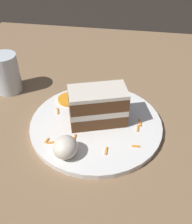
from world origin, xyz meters
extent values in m
plane|color=black|center=(0.00, 0.00, 0.00)|extent=(6.00, 6.00, 0.00)
cube|color=#846647|center=(0.00, 0.00, 0.01)|extent=(1.15, 0.95, 0.03)
cylinder|color=white|center=(-0.02, -0.04, 0.03)|extent=(0.31, 0.31, 0.01)
cube|color=brown|center=(-0.02, -0.04, 0.06)|extent=(0.10, 0.14, 0.03)
cube|color=silver|center=(-0.02, -0.04, 0.08)|extent=(0.10, 0.14, 0.02)
cube|color=brown|center=(-0.02, -0.04, 0.10)|extent=(0.10, 0.14, 0.03)
cube|color=silver|center=(-0.02, -0.04, 0.12)|extent=(0.10, 0.14, 0.01)
ellipsoid|color=silver|center=(-0.13, 0.01, 0.06)|extent=(0.05, 0.05, 0.04)
cylinder|color=orange|center=(0.05, 0.05, 0.04)|extent=(0.05, 0.05, 0.01)
cube|color=orange|center=(0.00, 0.06, 0.04)|extent=(0.02, 0.01, 0.00)
cube|color=orange|center=(-0.11, -0.07, 0.04)|extent=(0.02, 0.00, 0.00)
cube|color=orange|center=(-0.09, -0.13, 0.04)|extent=(0.00, 0.02, 0.00)
cube|color=orange|center=(-0.03, -0.14, 0.04)|extent=(0.02, 0.00, 0.00)
cube|color=orange|center=(-0.10, 0.06, 0.04)|extent=(0.01, 0.01, 0.00)
cube|color=orange|center=(-0.09, 0.00, 0.04)|extent=(0.03, 0.00, 0.00)
cube|color=orange|center=(-0.01, -0.14, 0.04)|extent=(0.02, 0.01, 0.00)
cube|color=orange|center=(0.07, -0.05, 0.04)|extent=(0.01, 0.02, 0.00)
cube|color=orange|center=(-0.11, 0.04, 0.04)|extent=(0.01, 0.02, 0.00)
cylinder|color=silver|center=(0.09, 0.22, 0.08)|extent=(0.07, 0.07, 0.11)
cylinder|color=silver|center=(0.09, 0.22, 0.05)|extent=(0.06, 0.06, 0.04)
camera|label=1|loc=(-0.48, -0.11, 0.45)|focal=42.00mm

